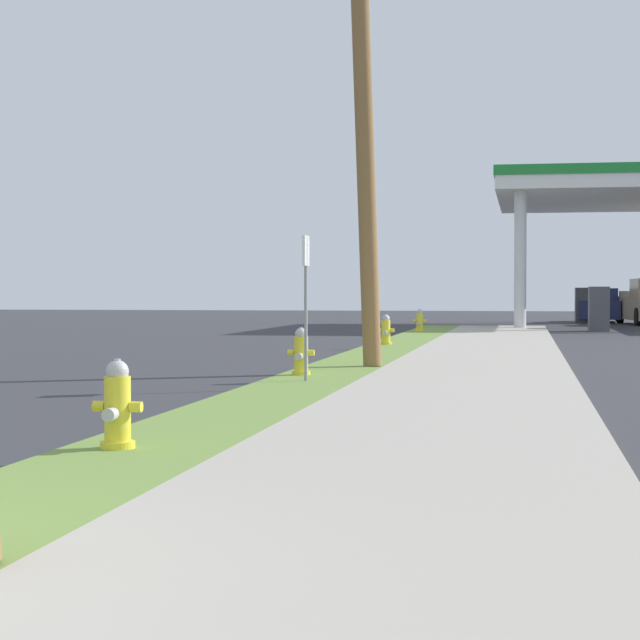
{
  "coord_description": "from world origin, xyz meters",
  "views": [
    {
      "loc": [
        3.82,
        -4.5,
        1.42
      ],
      "look_at": [
        0.31,
        15.08,
        0.93
      ],
      "focal_mm": 64.25,
      "sensor_mm": 36.0,
      "label": 1
    }
  ],
  "objects": [
    {
      "name": "sidewalk_slab",
      "position": [
        3.0,
        0.0,
        0.06
      ],
      "size": [
        3.2,
        80.0,
        0.12
      ],
      "primitive_type": "cube",
      "color": "#A8A093",
      "rests_on": "ground"
    },
    {
      "name": "fire_hydrant_nearest",
      "position": [
        0.49,
        4.53,
        0.45
      ],
      "size": [
        0.42,
        0.38,
        0.74
      ],
      "color": "yellow",
      "rests_on": "grass_verge"
    },
    {
      "name": "fire_hydrant_second",
      "position": [
        0.38,
        13.03,
        0.45
      ],
      "size": [
        0.42,
        0.38,
        0.74
      ],
      "color": "yellow",
      "rests_on": "grass_verge"
    },
    {
      "name": "fire_hydrant_third",
      "position": [
        0.45,
        23.53,
        0.45
      ],
      "size": [
        0.42,
        0.37,
        0.74
      ],
      "color": "yellow",
      "rests_on": "grass_verge"
    },
    {
      "name": "fire_hydrant_fourth",
      "position": [
        0.49,
        32.42,
        0.45
      ],
      "size": [
        0.42,
        0.38,
        0.74
      ],
      "color": "yellow",
      "rests_on": "grass_verge"
    },
    {
      "name": "utility_pole_midground",
      "position": [
        1.03,
        15.32,
        5.15
      ],
      "size": [
        1.4,
        0.45,
        9.9
      ],
      "color": "olive",
      "rests_on": "grass_verge"
    },
    {
      "name": "street_sign_post",
      "position": [
        0.67,
        11.89,
        1.63
      ],
      "size": [
        0.05,
        0.36,
        2.12
      ],
      "color": "gray",
      "rests_on": "grass_verge"
    },
    {
      "name": "car_navy_by_near_pump",
      "position": [
        7.27,
        50.03,
        0.72
      ],
      "size": [
        2.16,
        4.6,
        1.57
      ],
      "color": "navy",
      "rests_on": "ground"
    }
  ]
}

